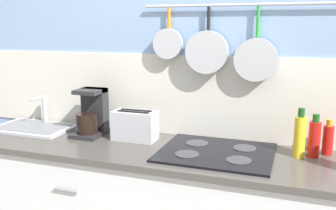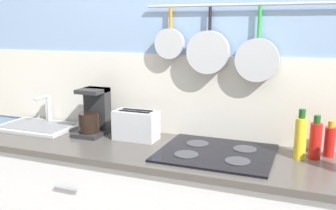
% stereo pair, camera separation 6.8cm
% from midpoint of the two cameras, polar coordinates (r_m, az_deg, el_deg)
% --- Properties ---
extents(wall_back, '(7.20, 0.14, 2.60)m').
position_cam_midpoint_polar(wall_back, '(2.17, 9.09, 4.36)').
color(wall_back, '#84A3CC').
rests_on(wall_back, ground_plane).
extents(countertop, '(3.07, 0.57, 0.03)m').
position_cam_midpoint_polar(countertop, '(1.95, 6.98, -8.13)').
color(countertop, '#4C4742').
rests_on(countertop, cabinet_base).
extents(sink_basin, '(0.50, 0.33, 0.20)m').
position_cam_midpoint_polar(sink_basin, '(2.58, -20.43, -3.05)').
color(sink_basin, '#B7BABF').
rests_on(sink_basin, countertop).
extents(coffee_maker, '(0.17, 0.22, 0.28)m').
position_cam_midpoint_polar(coffee_maker, '(2.33, -12.38, -1.56)').
color(coffee_maker, '#262628').
rests_on(coffee_maker, countertop).
extents(toaster, '(0.27, 0.13, 0.17)m').
position_cam_midpoint_polar(toaster, '(2.18, -5.98, -3.12)').
color(toaster, '#B7BABF').
rests_on(toaster, countertop).
extents(cooktop, '(0.58, 0.49, 0.01)m').
position_cam_midpoint_polar(cooktop, '(1.97, 6.41, -7.17)').
color(cooktop, black).
rests_on(cooktop, countertop).
extents(bottle_vinegar, '(0.06, 0.06, 0.25)m').
position_cam_midpoint_polar(bottle_vinegar, '(1.98, 18.51, -4.46)').
color(bottle_vinegar, yellow).
rests_on(bottle_vinegar, countertop).
extents(bottle_olive_oil, '(0.06, 0.06, 0.22)m').
position_cam_midpoint_polar(bottle_olive_oil, '(2.01, 20.51, -4.77)').
color(bottle_olive_oil, red).
rests_on(bottle_olive_oil, countertop).
extents(bottle_sesame_oil, '(0.05, 0.05, 0.18)m').
position_cam_midpoint_polar(bottle_sesame_oil, '(2.08, 22.33, -4.83)').
color(bottle_sesame_oil, red).
rests_on(bottle_sesame_oil, countertop).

